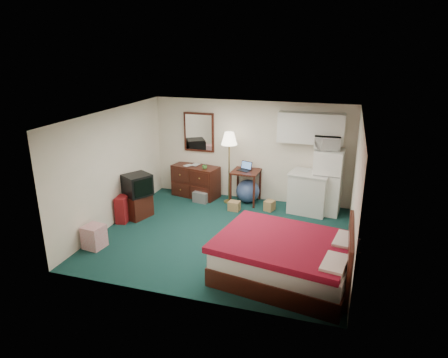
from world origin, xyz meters
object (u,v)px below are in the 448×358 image
(floor_lamp, at_px, (229,168))
(desk, at_px, (246,187))
(bed, at_px, (286,259))
(suitcase, at_px, (123,209))
(dresser, at_px, (196,181))
(fridge, at_px, (327,182))
(kitchen_counter, at_px, (309,193))
(tv_stand, at_px, (136,206))

(floor_lamp, bearing_deg, desk, 15.53)
(bed, relative_size, suitcase, 3.68)
(bed, distance_m, suitcase, 4.00)
(dresser, distance_m, desk, 1.35)
(bed, height_order, suitcase, bed)
(bed, bearing_deg, floor_lamp, 131.55)
(bed, bearing_deg, desk, 124.97)
(desk, distance_m, fridge, 1.99)
(dresser, bearing_deg, desk, 10.10)
(floor_lamp, bearing_deg, suitcase, -136.57)
(fridge, bearing_deg, desk, -176.80)
(desk, xyz_separation_m, kitchen_counter, (1.56, -0.15, 0.06))
(kitchen_counter, height_order, bed, kitchen_counter)
(dresser, distance_m, kitchen_counter, 2.92)
(dresser, distance_m, fridge, 3.32)
(fridge, distance_m, tv_stand, 4.44)
(desk, distance_m, tv_stand, 2.70)
(desk, distance_m, suitcase, 3.03)
(tv_stand, bearing_deg, kitchen_counter, 38.16)
(desk, distance_m, kitchen_counter, 1.57)
(floor_lamp, xyz_separation_m, suitcase, (-1.93, -1.82, -0.60))
(bed, xyz_separation_m, tv_stand, (-3.66, 1.53, -0.08))
(desk, bearing_deg, dresser, 179.92)
(kitchen_counter, xyz_separation_m, tv_stand, (-3.74, -1.44, -0.20))
(kitchen_counter, bearing_deg, floor_lamp, -172.47)
(floor_lamp, distance_m, desk, 0.63)
(dresser, xyz_separation_m, kitchen_counter, (2.91, -0.20, 0.06))
(kitchen_counter, relative_size, tv_stand, 1.62)
(fridge, xyz_separation_m, suitcase, (-4.28, -1.89, -0.46))
(dresser, distance_m, bed, 4.26)
(dresser, height_order, desk, desk)
(floor_lamp, bearing_deg, bed, -57.97)
(fridge, distance_m, bed, 3.14)
(floor_lamp, distance_m, fridge, 2.36)
(floor_lamp, bearing_deg, tv_stand, -140.21)
(floor_lamp, xyz_separation_m, bed, (1.89, -3.02, -0.55))
(desk, relative_size, kitchen_counter, 0.88)
(kitchen_counter, height_order, suitcase, kitchen_counter)
(kitchen_counter, bearing_deg, tv_stand, -150.21)
(dresser, height_order, floor_lamp, floor_lamp)
(kitchen_counter, relative_size, fridge, 0.62)
(desk, relative_size, suitcase, 1.40)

